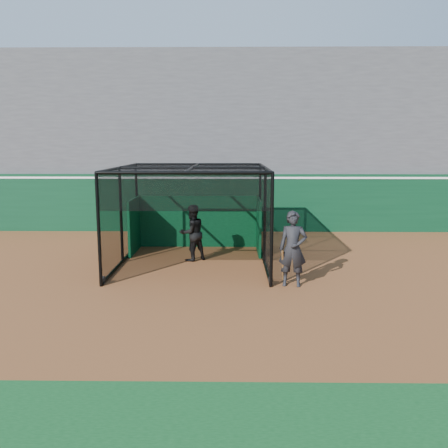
{
  "coord_description": "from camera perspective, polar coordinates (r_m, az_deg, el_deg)",
  "views": [
    {
      "loc": [
        0.7,
        -12.08,
        3.78
      ],
      "look_at": [
        0.5,
        2.0,
        1.4
      ],
      "focal_mm": 38.0,
      "sensor_mm": 36.0,
      "label": 1
    }
  ],
  "objects": [
    {
      "name": "batting_cage",
      "position": [
        15.07,
        -3.77,
        0.95
      ],
      "size": [
        4.66,
        5.25,
        3.05
      ],
      "color": "black",
      "rests_on": "ground"
    },
    {
      "name": "batter",
      "position": [
        15.49,
        -3.86,
        -1.06
      ],
      "size": [
        1.13,
        1.09,
        1.84
      ],
      "primitive_type": "imported",
      "rotation": [
        0.0,
        0.0,
        3.76
      ],
      "color": "black",
      "rests_on": "ground"
    },
    {
      "name": "ground",
      "position": [
        12.68,
        -2.41,
        -7.77
      ],
      "size": [
        120.0,
        120.0,
        0.0
      ],
      "primitive_type": "plane",
      "color": "brown",
      "rests_on": "ground"
    },
    {
      "name": "grandstand",
      "position": [
        24.37,
        -0.84,
        11.24
      ],
      "size": [
        50.0,
        7.85,
        8.95
      ],
      "color": "#4C4C4F",
      "rests_on": "ground"
    },
    {
      "name": "on_deck_player",
      "position": [
        12.79,
        8.28,
        -2.98
      ],
      "size": [
        0.8,
        0.58,
        2.04
      ],
      "color": "black",
      "rests_on": "ground"
    },
    {
      "name": "outfield_wall",
      "position": [
        20.74,
        -1.12,
        2.7
      ],
      "size": [
        50.0,
        0.5,
        2.5
      ],
      "color": "#09351C",
      "rests_on": "ground"
    }
  ]
}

